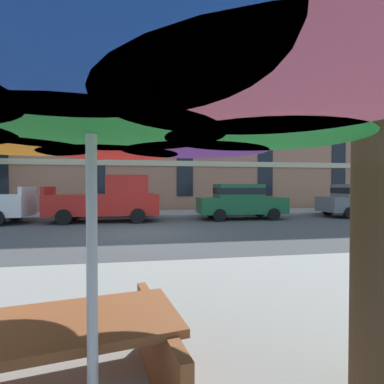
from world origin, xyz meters
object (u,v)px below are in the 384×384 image
at_px(sedan_gray, 360,199).
at_px(picnic_table, 44,366).
at_px(pickup_red, 109,200).
at_px(sedan_green, 240,200).
at_px(patio_umbrella, 91,91).

xyz_separation_m(sedan_gray, picnic_table, (-12.42, -12.28, -0.46)).
bearing_deg(pickup_red, sedan_gray, -0.00).
xyz_separation_m(pickup_red, picnic_table, (0.90, -12.28, -0.54)).
distance_m(pickup_red, sedan_green, 6.47).
distance_m(pickup_red, sedan_gray, 13.32).
bearing_deg(sedan_green, patio_umbrella, -112.20).
xyz_separation_m(sedan_green, picnic_table, (-5.57, -12.28, -0.46)).
relative_size(sedan_gray, picnic_table, 2.15).
relative_size(patio_umbrella, picnic_table, 1.54).
bearing_deg(picnic_table, patio_umbrella, -47.52).
bearing_deg(pickup_red, picnic_table, -85.79).
bearing_deg(sedan_green, picnic_table, -114.39).
height_order(pickup_red, sedan_green, pickup_red).
distance_m(sedan_green, patio_umbrella, 13.77).
bearing_deg(pickup_red, sedan_green, -0.00).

